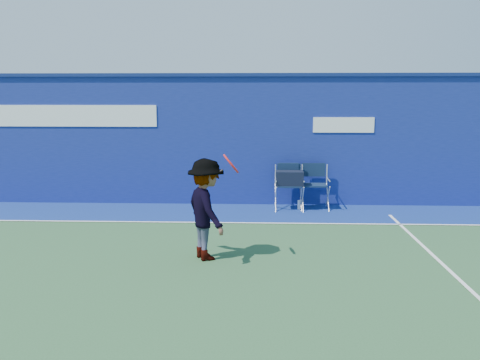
{
  "coord_description": "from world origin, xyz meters",
  "views": [
    {
      "loc": [
        1.66,
        -6.85,
        2.6
      ],
      "look_at": [
        1.3,
        2.6,
        1.0
      ],
      "focal_mm": 38.0,
      "sensor_mm": 36.0,
      "label": 1
    }
  ],
  "objects_px": {
    "directors_chair_left": "(289,191)",
    "water_bottle": "(299,205)",
    "tennis_player": "(206,209)",
    "directors_chair_right": "(314,195)"
  },
  "relations": [
    {
      "from": "water_bottle",
      "to": "tennis_player",
      "type": "distance_m",
      "value": 4.02
    },
    {
      "from": "directors_chair_left",
      "to": "directors_chair_right",
      "type": "xyz_separation_m",
      "value": [
        0.58,
        0.09,
        -0.12
      ]
    },
    {
      "from": "directors_chair_right",
      "to": "water_bottle",
      "type": "relative_size",
      "value": 4.69
    },
    {
      "from": "directors_chair_left",
      "to": "directors_chair_right",
      "type": "distance_m",
      "value": 0.6
    },
    {
      "from": "directors_chair_left",
      "to": "tennis_player",
      "type": "distance_m",
      "value": 3.88
    },
    {
      "from": "directors_chair_left",
      "to": "directors_chair_right",
      "type": "bearing_deg",
      "value": 9.2
    },
    {
      "from": "directors_chair_right",
      "to": "water_bottle",
      "type": "height_order",
      "value": "directors_chair_right"
    },
    {
      "from": "directors_chair_left",
      "to": "water_bottle",
      "type": "height_order",
      "value": "directors_chair_left"
    },
    {
      "from": "water_bottle",
      "to": "tennis_player",
      "type": "xyz_separation_m",
      "value": [
        -1.74,
        -3.56,
        0.7
      ]
    },
    {
      "from": "tennis_player",
      "to": "directors_chair_left",
      "type": "bearing_deg",
      "value": 66.88
    }
  ]
}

